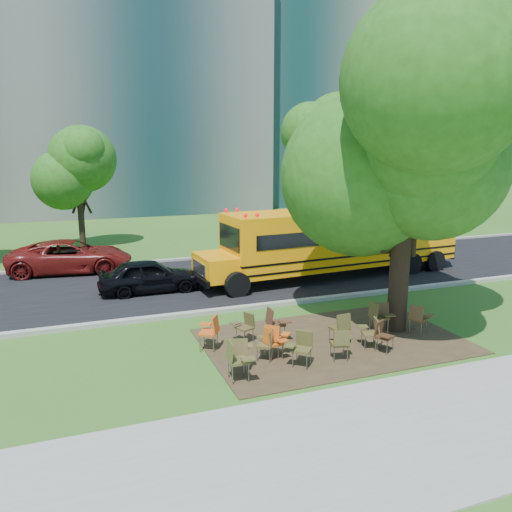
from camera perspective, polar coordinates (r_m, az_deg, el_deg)
name	(u,v)px	position (r m, az deg, el deg)	size (l,w,h in m)	color
ground	(292,340)	(14.10, 4.18, -9.53)	(160.00, 160.00, 0.00)	#2E541A
sidewalk	(405,432)	(10.23, 16.62, -18.72)	(60.00, 4.00, 0.04)	gray
dirt_patch	(333,341)	(14.11, 8.79, -9.56)	(7.00, 4.50, 0.03)	#382819
asphalt_road	(220,280)	(20.35, -4.08, -2.70)	(80.00, 8.00, 0.04)	black
kerb_near	(255,307)	(16.69, -0.14, -5.80)	(80.00, 0.25, 0.14)	gray
kerb_far	(196,258)	(24.20, -6.86, -0.28)	(80.00, 0.25, 0.14)	gray
building_main	(28,80)	(48.31, -24.58, 17.86)	(38.00, 16.00, 22.00)	slate
building_right	(349,82)	(58.45, 10.55, 18.97)	(30.00, 16.00, 25.00)	gray
bg_tree_2	(78,169)	(27.92, -19.71, 9.32)	(4.80, 4.80, 6.62)	black
bg_tree_3	(319,153)	(29.23, 7.19, 11.60)	(5.60, 5.60, 7.84)	black
bg_tree_4	(443,164)	(32.94, 20.60, 9.78)	(5.00, 5.00, 6.85)	black
main_tree	(407,145)	(14.45, 16.88, 12.07)	(7.20, 7.20, 8.92)	black
school_bus	(341,238)	(21.04, 9.73, 2.08)	(11.56, 3.37, 2.79)	#FF9808
chair_0	(240,351)	(11.92, -1.89, -10.77)	(0.68, 0.53, 0.90)	brown
chair_1	(275,337)	(12.79, 2.15, -9.22)	(0.75, 0.60, 0.88)	#C95415
chair_2	(267,342)	(12.58, 1.28, -9.78)	(0.55, 0.69, 0.81)	#4D4421
chair_3	(302,345)	(12.29, 5.22, -10.11)	(0.76, 0.60, 0.89)	#4B4720
chair_4	(341,341)	(12.71, 9.69, -9.57)	(0.65, 0.51, 0.86)	#43401D
chair_5	(383,334)	(13.48, 14.27, -8.58)	(0.56, 0.67, 0.83)	#3F2516
chair_6	(372,330)	(13.64, 13.07, -8.24)	(0.51, 0.66, 0.84)	#4E4B21
chair_7	(419,316)	(14.97, 18.10, -6.59)	(0.72, 0.60, 0.89)	#52381D
chair_8	(211,329)	(13.24, -5.18, -8.29)	(0.63, 0.80, 0.95)	#D35016
chair_9	(245,324)	(13.74, -1.23, -7.82)	(0.65, 0.56, 0.83)	#4C4220
chair_10	(275,321)	(13.79, 2.14, -7.44)	(0.55, 0.63, 0.94)	#49291A
chair_11	(341,325)	(13.68, 9.73, -7.81)	(0.62, 0.60, 0.93)	#44401D
chair_12	(378,315)	(14.71, 13.79, -6.51)	(0.56, 0.64, 0.95)	#49411F
chair_13	(382,312)	(15.05, 14.19, -6.28)	(0.63, 0.52, 0.88)	#473119
chair_14	(236,358)	(11.46, -2.28, -11.52)	(0.56, 0.64, 0.96)	#4C4920
chair_15	(272,341)	(12.62, 1.86, -9.63)	(0.56, 0.56, 0.84)	#B14D12
black_car	(150,276)	(18.83, -12.06, -2.23)	(1.49, 3.71, 1.26)	black
bg_car_red	(71,256)	(22.84, -20.42, -0.05)	(2.34, 5.08, 1.41)	#611210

